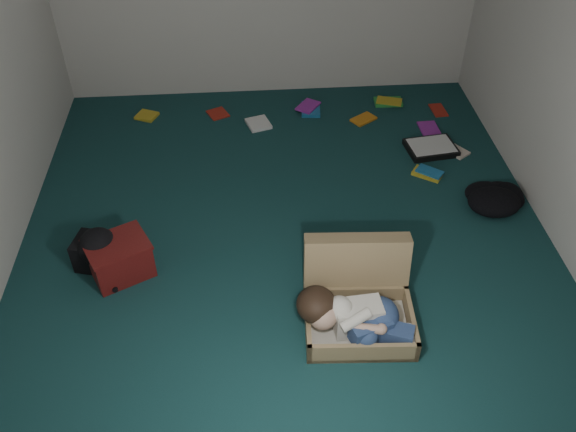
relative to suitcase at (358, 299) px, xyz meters
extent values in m
plane|color=#143839|center=(-0.41, 0.78, -0.15)|extent=(4.50, 4.50, 0.00)
plane|color=silver|center=(-0.41, -1.47, 1.15)|extent=(4.50, 0.00, 4.50)
cube|color=#9A7F55|center=(-0.01, -0.14, -0.07)|extent=(0.72, 0.54, 0.16)
cube|color=beige|center=(-0.01, -0.14, -0.11)|extent=(0.66, 0.47, 0.02)
cube|color=#9A7F55|center=(0.01, 0.18, 0.10)|extent=(0.71, 0.25, 0.51)
cube|color=silver|center=(-0.03, -0.16, 0.02)|extent=(0.31, 0.19, 0.22)
sphere|color=tan|center=(-0.25, -0.17, 0.08)|extent=(0.19, 0.19, 0.19)
ellipsoid|color=black|center=(-0.29, -0.12, 0.11)|extent=(0.25, 0.26, 0.22)
ellipsoid|color=navy|center=(0.12, -0.16, 0.02)|extent=(0.23, 0.26, 0.22)
cube|color=navy|center=(0.03, -0.26, 0.01)|extent=(0.29, 0.20, 0.14)
cube|color=navy|center=(0.18, -0.28, -0.02)|extent=(0.27, 0.20, 0.11)
sphere|color=white|center=(0.28, -0.26, -0.04)|extent=(0.11, 0.11, 0.11)
sphere|color=white|center=(0.27, -0.33, -0.05)|extent=(0.10, 0.10, 0.10)
cylinder|color=tan|center=(0.01, -0.29, 0.06)|extent=(0.18, 0.07, 0.07)
cube|color=#591312|center=(-1.60, 0.51, -0.02)|extent=(0.50, 0.46, 0.27)
cube|color=#591312|center=(-1.60, 0.51, 0.12)|extent=(0.52, 0.48, 0.02)
cube|color=black|center=(0.98, 1.83, -0.13)|extent=(0.47, 0.38, 0.05)
cube|color=white|center=(0.98, 1.83, -0.10)|extent=(0.42, 0.33, 0.01)
cube|color=gold|center=(-1.63, 2.60, -0.14)|extent=(0.22, 0.16, 0.02)
cube|color=#AB2316|center=(-0.94, 2.60, -0.14)|extent=(0.27, 0.26, 0.02)
cube|color=white|center=(-0.55, 2.38, -0.14)|extent=(0.21, 0.25, 0.02)
cube|color=#1C6397|center=(-0.03, 2.60, -0.14)|extent=(0.23, 0.26, 0.02)
cube|color=orange|center=(0.46, 2.38, -0.14)|extent=(0.27, 0.25, 0.02)
cube|color=#258834|center=(0.76, 2.67, -0.14)|extent=(0.23, 0.18, 0.02)
cube|color=purple|center=(1.05, 2.17, -0.14)|extent=(0.27, 0.26, 0.02)
cube|color=beige|center=(1.21, 1.78, -0.14)|extent=(0.20, 0.24, 0.02)
cube|color=gold|center=(0.86, 1.47, -0.14)|extent=(0.24, 0.26, 0.02)
cube|color=#AB2316|center=(1.23, 2.49, -0.14)|extent=(0.27, 0.24, 0.02)
camera|label=1|loc=(-0.66, -2.59, 3.02)|focal=38.00mm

